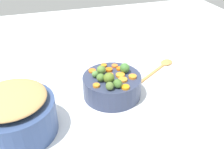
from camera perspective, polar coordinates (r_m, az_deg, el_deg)
name	(u,v)px	position (r m, az deg, el deg)	size (l,w,h in m)	color
tabletop	(116,93)	(1.11, 0.93, -4.26)	(2.40, 2.40, 0.02)	silver
serving_bowl_carrots	(112,86)	(1.06, 0.00, -2.56)	(0.24, 0.24, 0.09)	#303853
metal_pot	(15,118)	(0.94, -20.81, -9.06)	(0.28, 0.28, 0.12)	#324776
stuffing_mound	(10,99)	(0.89, -21.80, -5.02)	(0.23, 0.23, 0.04)	tan
carrot_slice_0	(96,86)	(0.97, -3.53, -2.47)	(0.03, 0.03, 0.01)	orange
carrot_slice_1	(133,77)	(1.03, 4.61, -0.50)	(0.03, 0.03, 0.01)	orange
carrot_slice_2	(123,80)	(1.01, 2.43, -1.19)	(0.04, 0.04, 0.01)	orange
carrot_slice_3	(119,69)	(1.08, 1.67, 1.30)	(0.03, 0.03, 0.01)	orange
carrot_slice_4	(104,66)	(1.10, -1.85, 2.01)	(0.03, 0.03, 0.01)	orange
carrot_slice_5	(110,75)	(1.04, -0.39, -0.10)	(0.02, 0.02, 0.01)	orange
carrot_slice_6	(92,71)	(1.07, -4.45, 0.84)	(0.03, 0.03, 0.01)	orange
carrot_slice_7	(109,70)	(1.07, -0.66, 1.06)	(0.03, 0.03, 0.01)	orange
carrot_slice_8	(120,75)	(1.04, 1.86, -0.14)	(0.04, 0.04, 0.01)	orange
carrot_slice_9	(126,87)	(0.97, 3.26, -2.81)	(0.03, 0.03, 0.01)	orange
carrot_slice_10	(115,66)	(1.10, 0.60, 1.95)	(0.03, 0.03, 0.01)	orange
brussels_sprout_0	(101,70)	(1.04, -2.42, 1.03)	(0.04, 0.04, 0.04)	#598034
brussels_sprout_1	(101,78)	(1.00, -2.57, -0.70)	(0.03, 0.03, 0.03)	#4B712E
brussels_sprout_2	(118,83)	(0.96, 1.28, -2.02)	(0.04, 0.04, 0.04)	#456C2A
brussels_sprout_3	(109,78)	(0.99, -0.69, -0.79)	(0.04, 0.04, 0.04)	#5A7224
brussels_sprout_4	(110,86)	(0.95, -0.51, -2.58)	(0.03, 0.03, 0.03)	#526D31
brussels_sprout_5	(95,74)	(1.03, -3.82, 0.16)	(0.03, 0.03, 0.03)	#56863E
brussels_sprout_6	(125,68)	(1.05, 2.93, 1.36)	(0.04, 0.04, 0.04)	#437935
wooden_spoon	(162,65)	(1.31, 11.23, 2.00)	(0.25, 0.18, 0.01)	#BD8748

